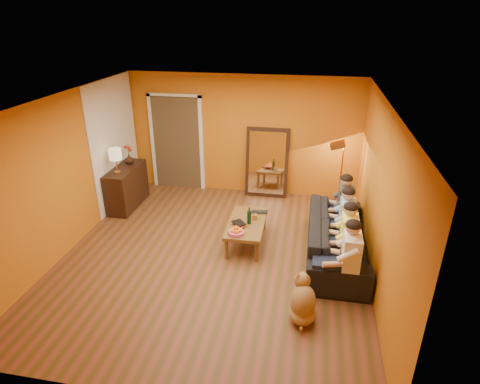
% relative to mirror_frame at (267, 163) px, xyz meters
% --- Properties ---
extents(room_shell, '(5.00, 5.50, 2.60)m').
position_rel_mirror_frame_xyz_m(room_shell, '(-0.55, -2.26, 0.54)').
color(room_shell, brown).
rests_on(room_shell, ground).
extents(white_accent, '(0.02, 1.90, 2.58)m').
position_rel_mirror_frame_xyz_m(white_accent, '(-3.04, -0.88, 0.54)').
color(white_accent, white).
rests_on(white_accent, wall_left).
extents(doorway_recess, '(1.06, 0.30, 2.10)m').
position_rel_mirror_frame_xyz_m(doorway_recess, '(-2.05, 0.20, 0.29)').
color(doorway_recess, '#3F2D19').
rests_on(doorway_recess, floor).
extents(door_jamb_left, '(0.08, 0.06, 2.20)m').
position_rel_mirror_frame_xyz_m(door_jamb_left, '(-2.62, 0.08, 0.29)').
color(door_jamb_left, white).
rests_on(door_jamb_left, wall_back).
extents(door_jamb_right, '(0.08, 0.06, 2.20)m').
position_rel_mirror_frame_xyz_m(door_jamb_right, '(-1.48, 0.08, 0.29)').
color(door_jamb_right, white).
rests_on(door_jamb_right, wall_back).
extents(door_header, '(1.22, 0.06, 0.08)m').
position_rel_mirror_frame_xyz_m(door_header, '(-2.05, 0.08, 1.36)').
color(door_header, white).
rests_on(door_header, wall_back).
extents(mirror_frame, '(0.92, 0.27, 1.51)m').
position_rel_mirror_frame_xyz_m(mirror_frame, '(0.00, 0.00, 0.00)').
color(mirror_frame, black).
rests_on(mirror_frame, floor).
extents(mirror_glass, '(0.78, 0.21, 1.35)m').
position_rel_mirror_frame_xyz_m(mirror_glass, '(0.00, -0.04, 0.00)').
color(mirror_glass, white).
rests_on(mirror_glass, mirror_frame).
extents(sideboard, '(0.44, 1.18, 0.85)m').
position_rel_mirror_frame_xyz_m(sideboard, '(-2.79, -1.08, -0.34)').
color(sideboard, black).
rests_on(sideboard, floor).
extents(table_lamp, '(0.24, 0.24, 0.51)m').
position_rel_mirror_frame_xyz_m(table_lamp, '(-2.79, -1.38, 0.34)').
color(table_lamp, beige).
rests_on(table_lamp, sideboard).
extents(sofa, '(2.39, 0.93, 0.70)m').
position_rel_mirror_frame_xyz_m(sofa, '(1.45, -2.22, -0.41)').
color(sofa, black).
rests_on(sofa, floor).
extents(coffee_table, '(0.64, 1.23, 0.42)m').
position_rel_mirror_frame_xyz_m(coffee_table, '(-0.09, -2.09, -0.55)').
color(coffee_table, brown).
rests_on(coffee_table, floor).
extents(floor_lamp, '(0.32, 0.27, 1.44)m').
position_rel_mirror_frame_xyz_m(floor_lamp, '(1.55, -0.42, -0.04)').
color(floor_lamp, '#D3843E').
rests_on(floor_lamp, floor).
extents(dog, '(0.43, 0.60, 0.65)m').
position_rel_mirror_frame_xyz_m(dog, '(0.97, -3.85, -0.43)').
color(dog, '#9C6C46').
rests_on(dog, floor).
extents(person_far_left, '(0.70, 0.44, 1.22)m').
position_rel_mirror_frame_xyz_m(person_far_left, '(1.58, -3.22, -0.15)').
color(person_far_left, silver).
rests_on(person_far_left, sofa).
extents(person_mid_left, '(0.70, 0.44, 1.22)m').
position_rel_mirror_frame_xyz_m(person_mid_left, '(1.58, -2.67, -0.15)').
color(person_mid_left, '#FEFA54').
rests_on(person_mid_left, sofa).
extents(person_mid_right, '(0.70, 0.44, 1.22)m').
position_rel_mirror_frame_xyz_m(person_mid_right, '(1.58, -2.12, -0.15)').
color(person_mid_right, '#8FB0DD').
rests_on(person_mid_right, sofa).
extents(person_far_right, '(0.70, 0.44, 1.22)m').
position_rel_mirror_frame_xyz_m(person_far_right, '(1.58, -1.57, -0.15)').
color(person_far_right, '#36353A').
rests_on(person_far_right, sofa).
extents(fruit_bowl, '(0.26, 0.26, 0.16)m').
position_rel_mirror_frame_xyz_m(fruit_bowl, '(-0.19, -2.54, -0.26)').
color(fruit_bowl, '#D84C8B').
rests_on(fruit_bowl, coffee_table).
extents(wine_bottle, '(0.07, 0.07, 0.31)m').
position_rel_mirror_frame_xyz_m(wine_bottle, '(-0.04, -2.14, -0.18)').
color(wine_bottle, black).
rests_on(wine_bottle, coffee_table).
extents(tumbler, '(0.13, 0.13, 0.09)m').
position_rel_mirror_frame_xyz_m(tumbler, '(0.03, -1.97, -0.29)').
color(tumbler, '#B27F3F').
rests_on(tumbler, coffee_table).
extents(laptop, '(0.32, 0.23, 0.02)m').
position_rel_mirror_frame_xyz_m(laptop, '(0.09, -1.74, -0.33)').
color(laptop, black).
rests_on(laptop, coffee_table).
extents(book_lower, '(0.22, 0.26, 0.02)m').
position_rel_mirror_frame_xyz_m(book_lower, '(-0.27, -2.29, -0.33)').
color(book_lower, black).
rests_on(book_lower, coffee_table).
extents(book_mid, '(0.18, 0.24, 0.02)m').
position_rel_mirror_frame_xyz_m(book_mid, '(-0.26, -2.28, -0.31)').
color(book_mid, '#AD2513').
rests_on(book_mid, book_lower).
extents(book_upper, '(0.29, 0.30, 0.02)m').
position_rel_mirror_frame_xyz_m(book_upper, '(-0.27, -2.30, -0.29)').
color(book_upper, black).
rests_on(book_upper, book_mid).
extents(vase, '(0.19, 0.19, 0.20)m').
position_rel_mirror_frame_xyz_m(vase, '(-2.79, -0.83, 0.19)').
color(vase, black).
rests_on(vase, sideboard).
extents(flowers, '(0.17, 0.17, 0.42)m').
position_rel_mirror_frame_xyz_m(flowers, '(-2.79, -0.83, 0.42)').
color(flowers, '#AD2513').
rests_on(flowers, vase).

